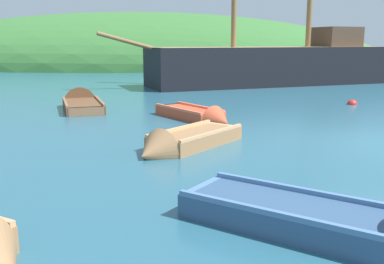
# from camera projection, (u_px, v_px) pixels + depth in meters

# --- Properties ---
(ground_plane) EXTENTS (120.00, 120.00, 0.00)m
(ground_plane) POSITION_uv_depth(u_px,v_px,m) (379.00, 143.00, 10.82)
(ground_plane) COLOR #285B70
(shore_hill) EXTENTS (50.34, 22.17, 10.31)m
(shore_hill) POSITION_uv_depth(u_px,v_px,m) (134.00, 65.00, 45.00)
(shore_hill) COLOR #387033
(shore_hill) RESTS_ON ground
(sailing_ship) EXTENTS (16.45, 7.92, 11.44)m
(sailing_ship) POSITION_uv_depth(u_px,v_px,m) (276.00, 70.00, 25.16)
(sailing_ship) COLOR black
(sailing_ship) RESTS_ON ground
(rowboat_outer_left) EXTENTS (3.45, 2.83, 1.05)m
(rowboat_outer_left) POSITION_uv_depth(u_px,v_px,m) (329.00, 228.00, 5.67)
(rowboat_outer_left) COLOR #335175
(rowboat_outer_left) RESTS_ON ground
(rowboat_portside) EXTENTS (2.69, 3.07, 0.98)m
(rowboat_portside) POSITION_uv_depth(u_px,v_px,m) (183.00, 144.00, 10.24)
(rowboat_portside) COLOR #9E7047
(rowboat_portside) RESTS_ON ground
(rowboat_far) EXTENTS (2.60, 3.14, 0.90)m
(rowboat_far) POSITION_uv_depth(u_px,v_px,m) (198.00, 117.00, 13.97)
(rowboat_far) COLOR #C64C2D
(rowboat_far) RESTS_ON ground
(rowboat_outer_right) EXTENTS (2.18, 3.50, 1.21)m
(rowboat_outer_right) POSITION_uv_depth(u_px,v_px,m) (81.00, 105.00, 16.48)
(rowboat_outer_right) COLOR brown
(rowboat_outer_right) RESTS_ON ground
(buoy_red) EXTENTS (0.38, 0.38, 0.38)m
(buoy_red) POSITION_uv_depth(u_px,v_px,m) (352.00, 104.00, 17.37)
(buoy_red) COLOR red
(buoy_red) RESTS_ON ground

